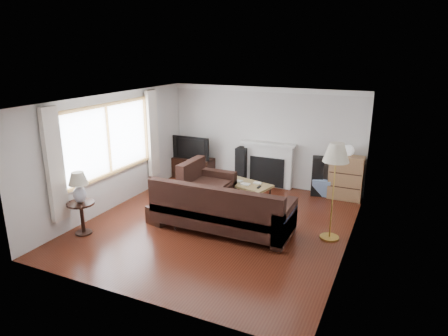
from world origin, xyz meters
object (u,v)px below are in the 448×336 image
at_px(sectional_sofa, 222,207).
at_px(coffee_table, 247,192).
at_px(tv_stand, 193,168).
at_px(side_table, 82,218).
at_px(bookshelf, 346,178).
at_px(floor_lamp, 333,192).

relative_size(sectional_sofa, coffee_table, 2.59).
relative_size(tv_stand, coffee_table, 0.98).
bearing_deg(side_table, bookshelf, 43.21).
bearing_deg(sectional_sofa, side_table, -151.90).
height_order(bookshelf, floor_lamp, floor_lamp).
height_order(tv_stand, sectional_sofa, sectional_sofa).
height_order(tv_stand, bookshelf, bookshelf).
relative_size(sectional_sofa, floor_lamp, 1.59).
relative_size(sectional_sofa, side_table, 4.58).
bearing_deg(side_table, floor_lamp, 22.27).
relative_size(tv_stand, bookshelf, 1.05).
relative_size(tv_stand, sectional_sofa, 0.38).
bearing_deg(bookshelf, side_table, -136.79).
height_order(coffee_table, side_table, side_table).
bearing_deg(side_table, tv_stand, 86.70).
height_order(sectional_sofa, floor_lamp, floor_lamp).
relative_size(tv_stand, side_table, 1.72).
distance_m(coffee_table, side_table, 3.62).
height_order(bookshelf, side_table, bookshelf).
bearing_deg(coffee_table, side_table, -112.09).
xyz_separation_m(sectional_sofa, floor_lamp, (1.97, 0.51, 0.44)).
xyz_separation_m(tv_stand, sectional_sofa, (2.12, -2.68, 0.20)).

